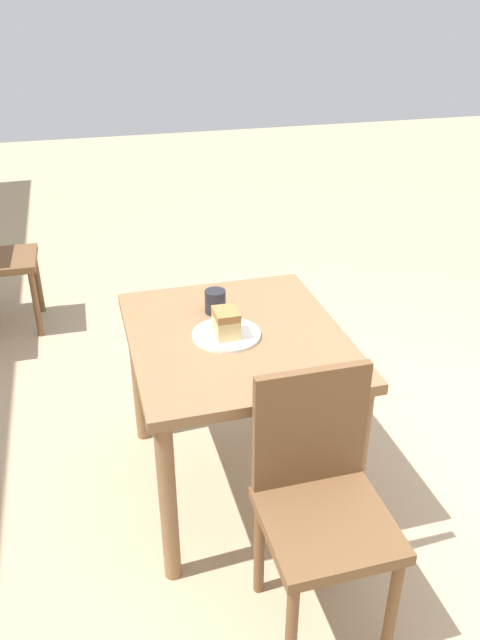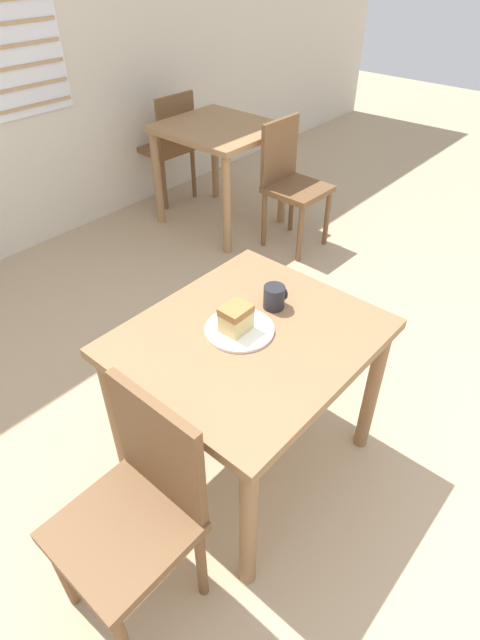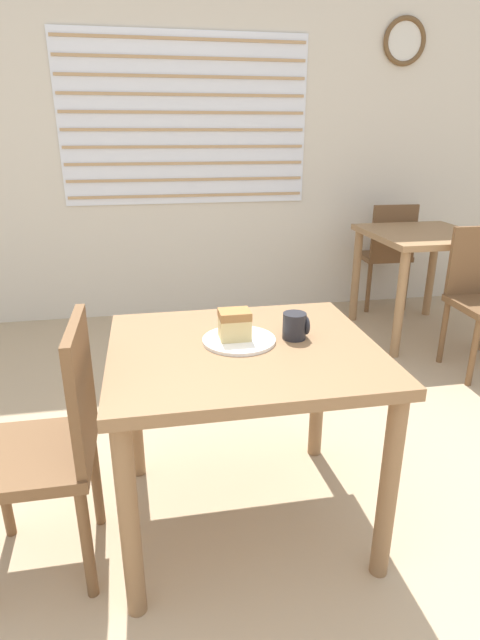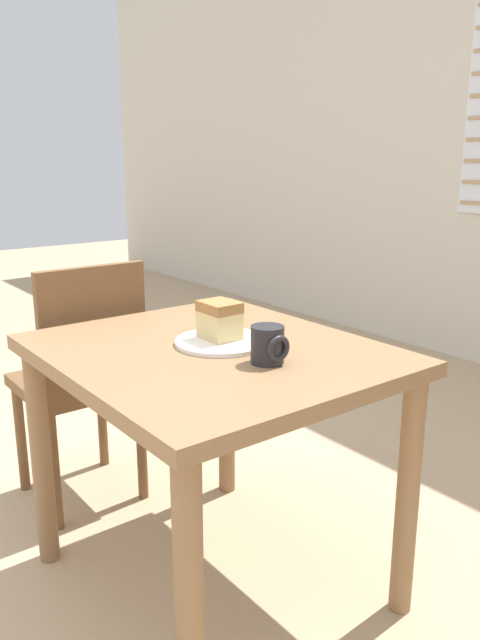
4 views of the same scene
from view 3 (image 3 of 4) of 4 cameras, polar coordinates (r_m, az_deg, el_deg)
name	(u,v)px [view 3 (image 3 of 4)]	position (r m, az deg, el deg)	size (l,w,h in m)	color
wall_back	(171,131)	(3.95, -7.95, 20.64)	(10.00, 0.10, 2.80)	beige
dining_table_near	(244,376)	(1.73, 0.42, -6.39)	(0.90, 0.78, 0.72)	olive
dining_table_far	(422,251)	(3.73, 20.08, 7.42)	(0.73, 0.81, 0.75)	#9E754C
chair_near_window	(51,442)	(1.72, -20.80, -12.94)	(0.38, 0.38, 0.87)	brown
chair_far_opposite	(386,252)	(4.28, 16.31, 7.48)	(0.39, 0.39, 0.87)	brown
plate	(239,340)	(1.71, -0.11, -2.31)	(0.25, 0.25, 0.01)	white
cake_slice	(235,324)	(1.69, -0.62, -0.51)	(0.11, 0.09, 0.10)	#E0C67F
coffee_mug	(295,326)	(1.74, 6.35, -0.66)	(0.09, 0.08, 0.09)	#232328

